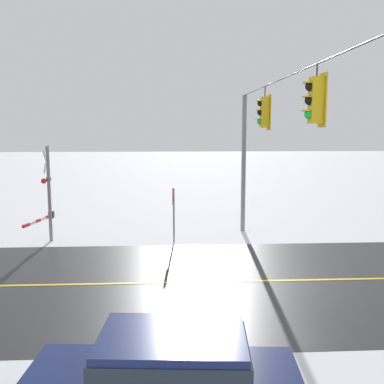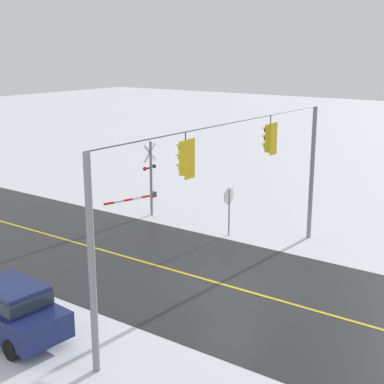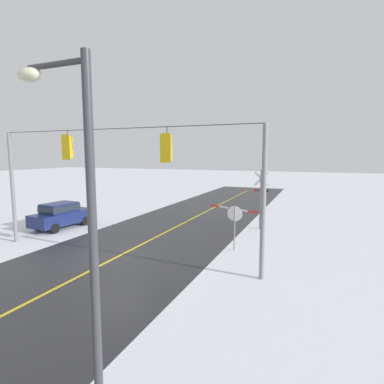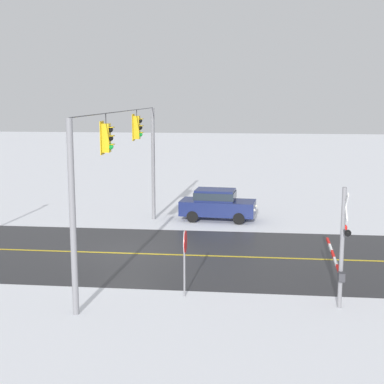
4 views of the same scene
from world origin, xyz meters
name	(u,v)px [view 1 (image 1 of 4)]	position (x,y,z in m)	size (l,w,h in m)	color
ground_plane	(280,281)	(0.00, 0.00, 0.00)	(160.00, 160.00, 0.00)	white
signal_span	(283,151)	(0.00, -0.01, 4.05)	(14.20, 0.47, 6.22)	gray
stop_sign	(173,202)	(-5.04, -3.25, 1.71)	(0.80, 0.09, 2.35)	gray
railroad_crossing	(47,195)	(-5.19, -8.43, 2.00)	(4.04, 0.31, 4.00)	gray
parked_car_navy	(166,384)	(7.12, -3.54, 0.95)	(2.09, 4.31, 1.74)	navy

